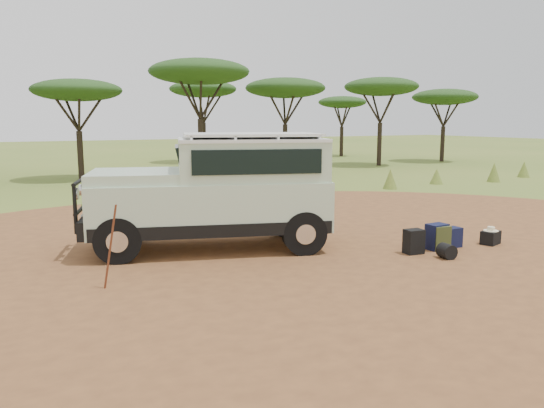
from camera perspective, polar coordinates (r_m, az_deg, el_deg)
name	(u,v)px	position (r m, az deg, el deg)	size (l,w,h in m)	color
ground	(315,263)	(10.82, 4.67, -6.36)	(140.00, 140.00, 0.00)	#577028
dirt_clearing	(315,263)	(10.82, 4.67, -6.34)	(23.00, 23.00, 0.01)	brown
grass_fringe	(185,192)	(18.56, -9.33, 1.28)	(36.60, 1.60, 0.90)	#577028
acacia_treeline	(128,81)	(29.40, -15.28, 12.63)	(46.70, 13.20, 6.26)	black
safari_vehicle	(218,194)	(11.84, -5.81, 1.11)	(5.63, 3.51, 2.58)	#ADC4A7
walking_staff	(110,247)	(9.41, -17.00, -4.46)	(0.04, 0.04, 1.49)	#602E17
backpack_black	(414,242)	(11.86, 15.00, -3.94)	(0.39, 0.29, 0.54)	black
backpack_navy	(437,237)	(12.37, 17.29, -3.39)	(0.45, 0.32, 0.58)	#111436
backpack_olive	(440,238)	(12.34, 17.61, -3.52)	(0.40, 0.29, 0.55)	#424620
duffel_navy	(451,237)	(12.73, 18.74, -3.41)	(0.41, 0.30, 0.46)	#111436
hard_case	(490,238)	(13.35, 22.45, -3.36)	(0.45, 0.32, 0.32)	black
stuff_sack	(447,251)	(11.67, 18.28, -4.85)	(0.32, 0.32, 0.32)	black
safari_hat	(491,229)	(13.31, 22.50, -2.54)	(0.33, 0.33, 0.10)	beige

